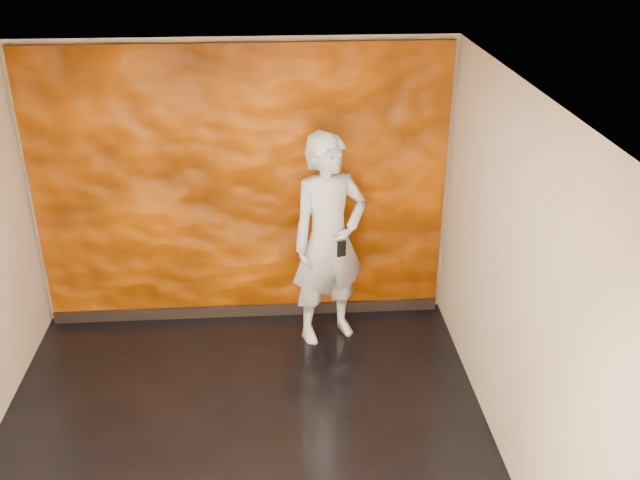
{
  "coord_description": "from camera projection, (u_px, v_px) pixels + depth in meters",
  "views": [
    {
      "loc": [
        0.3,
        -4.37,
        3.93
      ],
      "look_at": [
        0.7,
        1.28,
        1.16
      ],
      "focal_mm": 40.0,
      "sensor_mm": 36.0,
      "label": 1
    }
  ],
  "objects": [
    {
      "name": "man",
      "position": [
        329.0,
        240.0,
        6.59
      ],
      "size": [
        0.88,
        0.74,
        2.06
      ],
      "primitive_type": "imported",
      "rotation": [
        0.0,
        0.0,
        0.39
      ],
      "color": "#9FA3AE",
      "rests_on": "ground"
    },
    {
      "name": "feature_wall",
      "position": [
        242.0,
        190.0,
        6.78
      ],
      "size": [
        3.9,
        0.06,
        2.75
      ],
      "primitive_type": "cube",
      "color": "#CD5500",
      "rests_on": "ground"
    },
    {
      "name": "phone",
      "position": [
        341.0,
        249.0,
        6.35
      ],
      "size": [
        0.08,
        0.04,
        0.15
      ],
      "primitive_type": "cube",
      "rotation": [
        0.0,
        0.0,
        0.35
      ],
      "color": "black",
      "rests_on": "man"
    },
    {
      "name": "room",
      "position": [
        234.0,
        291.0,
        5.01
      ],
      "size": [
        4.02,
        4.02,
        2.81
      ],
      "color": "black",
      "rests_on": "ground"
    },
    {
      "name": "baseboard",
      "position": [
        248.0,
        310.0,
        7.32
      ],
      "size": [
        3.9,
        0.04,
        0.12
      ],
      "primitive_type": "cube",
      "color": "black",
      "rests_on": "ground"
    }
  ]
}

